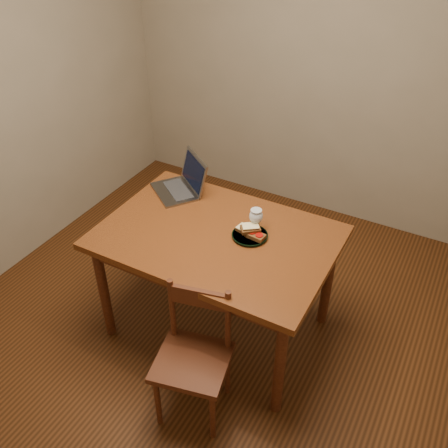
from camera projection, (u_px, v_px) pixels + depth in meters
The scene contains 10 objects.
floor at pixel (216, 324), 3.24m from camera, with size 3.20×3.20×0.02m, color black.
back_wall at pixel (324, 53), 3.60m from camera, with size 3.20×0.02×2.60m, color gray.
table at pixel (217, 247), 2.83m from camera, with size 1.30×0.90×0.74m.
chair at pixel (193, 353), 2.51m from camera, with size 0.43×0.42×0.39m.
plate at pixel (250, 236), 2.76m from camera, with size 0.20×0.20×0.02m, color black.
sandwich_cheese at pixel (245, 229), 2.77m from camera, with size 0.10×0.06×0.03m, color #381E0C, non-canonical shape.
sandwich_tomato at pixel (255, 235), 2.73m from camera, with size 0.11×0.06×0.03m, color #381E0C, non-canonical shape.
sandwich_top at pixel (250, 228), 2.74m from camera, with size 0.11×0.06×0.03m, color #381E0C, non-canonical shape.
milk_glass at pixel (256, 221), 2.76m from camera, with size 0.08×0.08×0.15m, color white, non-canonical shape.
laptop at pixel (183, 182), 3.12m from camera, with size 0.41×0.41×0.22m.
Camera 1 is at (1.11, -1.93, 2.43)m, focal length 40.00 mm.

